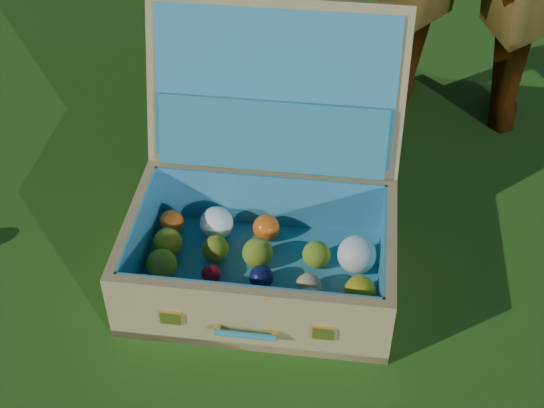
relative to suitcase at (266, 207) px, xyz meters
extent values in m
plane|color=#215114|center=(-0.05, -0.15, -0.16)|extent=(60.00, 60.00, 0.00)
cube|color=tan|center=(0.02, -0.09, -0.15)|extent=(0.69, 0.53, 0.02)
cube|color=tan|center=(0.06, -0.28, -0.07)|extent=(0.60, 0.16, 0.18)
cube|color=tan|center=(-0.03, 0.10, -0.07)|extent=(0.60, 0.16, 0.18)
cube|color=tan|center=(-0.27, -0.16, -0.07)|extent=(0.10, 0.36, 0.18)
cube|color=tan|center=(0.30, -0.02, -0.07)|extent=(0.10, 0.36, 0.18)
cube|color=teal|center=(0.02, -0.09, -0.14)|extent=(0.63, 0.48, 0.01)
cube|color=teal|center=(0.06, -0.26, -0.06)|extent=(0.55, 0.13, 0.16)
cube|color=teal|center=(-0.02, 0.08, -0.06)|extent=(0.55, 0.13, 0.16)
cube|color=teal|center=(-0.25, -0.15, -0.06)|extent=(0.09, 0.35, 0.16)
cube|color=teal|center=(0.29, -0.03, -0.06)|extent=(0.09, 0.35, 0.16)
cube|color=tan|center=(-0.05, 0.19, 0.21)|extent=(0.63, 0.30, 0.40)
cube|color=teal|center=(-0.04, 0.17, 0.21)|extent=(0.58, 0.25, 0.34)
cube|color=teal|center=(-0.03, 0.13, 0.11)|extent=(0.55, 0.19, 0.17)
cube|color=#F2C659|center=(-0.09, -0.33, -0.07)|extent=(0.05, 0.02, 0.04)
cube|color=#F2C659|center=(0.22, -0.26, -0.07)|extent=(0.05, 0.02, 0.04)
cylinder|color=teal|center=(0.07, -0.31, -0.09)|extent=(0.13, 0.04, 0.01)
cube|color=#F2C659|center=(0.01, -0.31, -0.09)|extent=(0.02, 0.02, 0.01)
cube|color=#F2C659|center=(0.13, -0.28, -0.09)|extent=(0.02, 0.02, 0.01)
sphere|color=white|center=(-0.18, -0.27, -0.10)|extent=(0.06, 0.06, 0.06)
sphere|color=red|center=(-0.07, -0.25, -0.11)|extent=(0.05, 0.05, 0.05)
sphere|color=#9DB82C|center=(0.05, -0.22, -0.10)|extent=(0.07, 0.07, 0.07)
sphere|color=beige|center=(0.17, -0.18, -0.09)|extent=(0.09, 0.09, 0.09)
sphere|color=#9DB82C|center=(0.28, -0.17, -0.10)|extent=(0.07, 0.07, 0.07)
sphere|color=#9DB82C|center=(-0.20, -0.17, -0.10)|extent=(0.07, 0.07, 0.07)
sphere|color=red|center=(-0.08, -0.15, -0.11)|extent=(0.05, 0.05, 0.05)
sphere|color=#0F174B|center=(0.03, -0.12, -0.11)|extent=(0.06, 0.06, 0.06)
sphere|color=beige|center=(0.14, -0.11, -0.10)|extent=(0.06, 0.06, 0.06)
sphere|color=gold|center=(0.26, -0.09, -0.10)|extent=(0.07, 0.07, 0.07)
sphere|color=gold|center=(-0.22, -0.10, -0.10)|extent=(0.07, 0.07, 0.07)
sphere|color=#9DB82C|center=(-0.10, -0.08, -0.10)|extent=(0.06, 0.06, 0.06)
sphere|color=#9DB82C|center=(0.00, -0.06, -0.10)|extent=(0.07, 0.07, 0.07)
sphere|color=#9DB82C|center=(0.13, -0.01, -0.10)|extent=(0.07, 0.07, 0.07)
sphere|color=white|center=(0.22, 0.01, -0.09)|extent=(0.09, 0.09, 0.09)
sphere|color=#FF6115|center=(-0.24, -0.03, -0.10)|extent=(0.06, 0.06, 0.06)
sphere|color=white|center=(-0.13, 0.00, -0.09)|extent=(0.08, 0.08, 0.08)
sphere|color=#FF6115|center=(-0.01, 0.03, -0.10)|extent=(0.07, 0.07, 0.07)
camera|label=1|loc=(0.47, -1.24, 1.18)|focal=50.00mm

